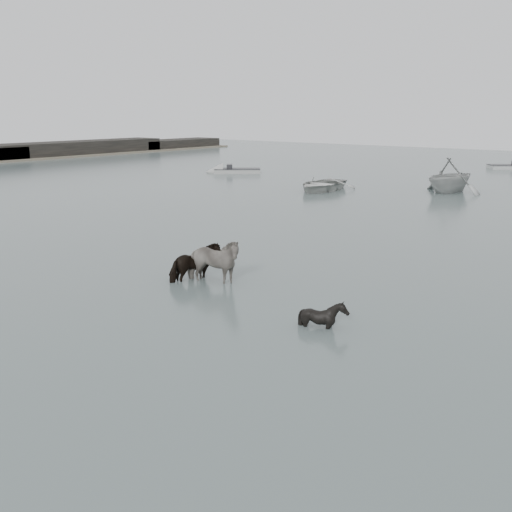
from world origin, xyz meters
name	(u,v)px	position (x,y,z in m)	size (l,w,h in m)	color
ground	(248,286)	(0.00, 0.00, 0.00)	(140.00, 140.00, 0.00)	#4A5855
pony_pinto	(212,257)	(-1.07, -0.47, 0.84)	(0.90, 1.99, 1.68)	black
pony_dark	(196,258)	(-1.70, -0.53, 0.72)	(1.43, 1.22, 1.44)	black
pony_black	(323,306)	(3.66, -1.56, 0.56)	(0.90, 1.01, 1.12)	black
rowboat_lead	(322,183)	(-9.86, 20.09, 0.52)	(3.55, 4.97, 1.03)	beige
rowboat_trail	(451,174)	(-2.67, 24.56, 1.21)	(3.97, 4.60, 2.43)	#A9ACAA
skiff_outer	(237,169)	(-21.61, 25.09, 0.38)	(5.52, 1.60, 0.75)	#A5A5A0
skiff_far	(510,165)	(-3.95, 43.63, 0.38)	(5.16, 1.60, 0.75)	#ACAEAB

